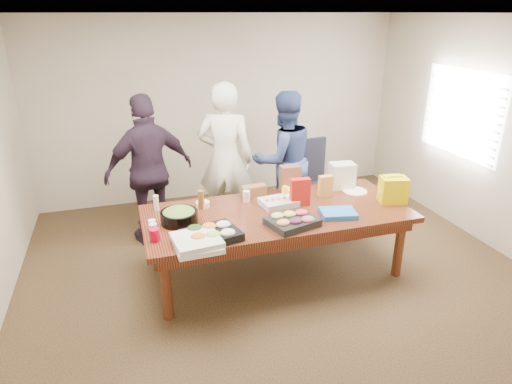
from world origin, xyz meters
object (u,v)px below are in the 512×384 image
object	(u,v)px
person_center	(226,159)
sheet_cake	(279,202)
person_right	(283,160)
salad_bowl	(179,217)
office_chair	(315,186)
conference_table	(276,242)

from	to	relation	value
person_center	sheet_cake	distance (m)	1.12
person_right	salad_bowl	world-z (taller)	person_right
office_chair	person_right	xyz separation A→B (m)	(-0.41, 0.14, 0.36)
office_chair	person_right	size ratio (longest dim) A/B	0.60
sheet_cake	person_center	bearing A→B (deg)	100.41
conference_table	salad_bowl	world-z (taller)	salad_bowl
salad_bowl	conference_table	bearing A→B (deg)	-2.03
conference_table	person_center	bearing A→B (deg)	102.20
sheet_cake	office_chair	bearing A→B (deg)	39.23
conference_table	office_chair	bearing A→B (deg)	48.31
sheet_cake	salad_bowl	world-z (taller)	salad_bowl
sheet_cake	conference_table	bearing A→B (deg)	-122.12
person_center	salad_bowl	size ratio (longest dim) A/B	5.25
conference_table	sheet_cake	world-z (taller)	sheet_cake
person_right	sheet_cake	bearing A→B (deg)	60.81
sheet_cake	salad_bowl	bearing A→B (deg)	178.86
person_center	office_chair	bearing A→B (deg)	-163.06
person_center	sheet_cake	bearing A→B (deg)	132.17
person_center	person_right	xyz separation A→B (m)	(0.77, -0.03, -0.07)
conference_table	person_right	bearing A→B (deg)	66.52
office_chair	conference_table	bearing A→B (deg)	-140.54
sheet_cake	salad_bowl	size ratio (longest dim) A/B	1.03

